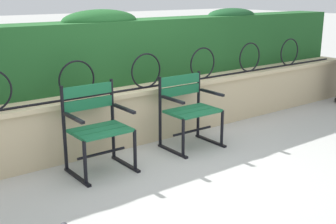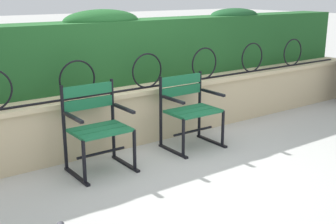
% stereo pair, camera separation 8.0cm
% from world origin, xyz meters
% --- Properties ---
extents(ground_plane, '(60.00, 60.00, 0.00)m').
position_xyz_m(ground_plane, '(0.00, 0.00, 0.00)').
color(ground_plane, '#ADADA8').
extents(stone_wall, '(8.33, 0.41, 0.66)m').
position_xyz_m(stone_wall, '(0.00, 0.89, 0.33)').
color(stone_wall, '#C6B289').
rests_on(stone_wall, ground).
extents(iron_arch_fence, '(7.78, 0.02, 0.42)m').
position_xyz_m(iron_arch_fence, '(-0.21, 0.82, 0.84)').
color(iron_arch_fence, black).
rests_on(iron_arch_fence, stone_wall).
extents(hedge_row, '(8.17, 0.51, 0.91)m').
position_xyz_m(hedge_row, '(-0.04, 1.32, 1.08)').
color(hedge_row, '#1E5123').
rests_on(hedge_row, stone_wall).
extents(park_chair_left, '(0.60, 0.52, 0.89)m').
position_xyz_m(park_chair_left, '(-0.71, 0.38, 0.47)').
color(park_chair_left, '#19663D').
rests_on(park_chair_left, ground).
extents(park_chair_right, '(0.63, 0.52, 0.84)m').
position_xyz_m(park_chair_right, '(0.49, 0.37, 0.46)').
color(park_chair_right, '#19663D').
rests_on(park_chair_right, ground).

